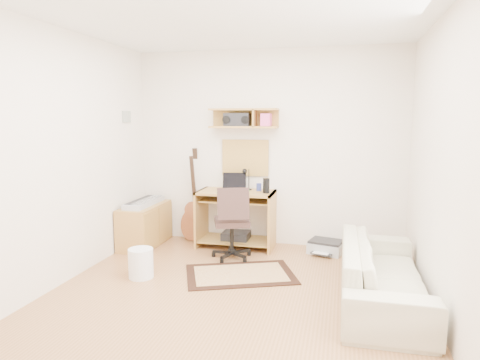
% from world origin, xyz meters
% --- Properties ---
extents(floor, '(3.60, 4.00, 0.01)m').
position_xyz_m(floor, '(0.00, 0.00, -0.01)').
color(floor, '#A67345').
rests_on(floor, ground).
extents(ceiling, '(3.60, 4.00, 0.01)m').
position_xyz_m(ceiling, '(0.00, 0.00, 2.60)').
color(ceiling, white).
rests_on(ceiling, ground).
extents(back_wall, '(3.60, 0.01, 2.60)m').
position_xyz_m(back_wall, '(0.00, 2.00, 1.30)').
color(back_wall, white).
rests_on(back_wall, ground).
extents(left_wall, '(0.01, 4.00, 2.60)m').
position_xyz_m(left_wall, '(-1.80, 0.00, 1.30)').
color(left_wall, white).
rests_on(left_wall, ground).
extents(right_wall, '(0.01, 4.00, 2.60)m').
position_xyz_m(right_wall, '(1.80, 0.00, 1.30)').
color(right_wall, white).
rests_on(right_wall, ground).
extents(wall_shelf, '(0.90, 0.25, 0.26)m').
position_xyz_m(wall_shelf, '(-0.30, 1.88, 1.70)').
color(wall_shelf, '#B98741').
rests_on(wall_shelf, back_wall).
extents(cork_board, '(0.64, 0.03, 0.49)m').
position_xyz_m(cork_board, '(-0.30, 1.98, 1.17)').
color(cork_board, tan).
rests_on(cork_board, back_wall).
extents(wall_photo, '(0.02, 0.20, 0.15)m').
position_xyz_m(wall_photo, '(-1.79, 1.50, 1.72)').
color(wall_photo, '#4C8CBF').
rests_on(wall_photo, left_wall).
extents(desk, '(1.00, 0.55, 0.75)m').
position_xyz_m(desk, '(-0.37, 1.73, 0.38)').
color(desk, '#B98741').
rests_on(desk, floor).
extents(laptop, '(0.35, 0.35, 0.24)m').
position_xyz_m(laptop, '(-0.39, 1.71, 0.87)').
color(laptop, silver).
rests_on(laptop, desk).
extents(speaker, '(0.09, 0.09, 0.19)m').
position_xyz_m(speaker, '(0.04, 1.68, 0.85)').
color(speaker, black).
rests_on(speaker, desk).
extents(desk_lamp, '(0.10, 0.10, 0.29)m').
position_xyz_m(desk_lamp, '(-0.22, 1.87, 0.89)').
color(desk_lamp, black).
rests_on(desk_lamp, desk).
extents(pencil_cup, '(0.07, 0.07, 0.10)m').
position_xyz_m(pencil_cup, '(-0.08, 1.83, 0.80)').
color(pencil_cup, navy).
rests_on(pencil_cup, desk).
extents(boombox, '(0.34, 0.16, 0.17)m').
position_xyz_m(boombox, '(-0.39, 1.87, 1.68)').
color(boombox, black).
rests_on(boombox, wall_shelf).
extents(rug, '(1.36, 1.15, 0.02)m').
position_xyz_m(rug, '(-0.07, 0.71, 0.01)').
color(rug, '#CEBE8A').
rests_on(rug, floor).
extents(task_chair, '(0.60, 0.60, 0.91)m').
position_xyz_m(task_chair, '(-0.30, 1.24, 0.46)').
color(task_chair, '#32211D').
rests_on(task_chair, floor).
extents(cabinet, '(0.40, 0.90, 0.55)m').
position_xyz_m(cabinet, '(-1.58, 1.50, 0.28)').
color(cabinet, '#B98741').
rests_on(cabinet, floor).
extents(music_keyboard, '(0.24, 0.78, 0.07)m').
position_xyz_m(music_keyboard, '(-1.58, 1.50, 0.58)').
color(music_keyboard, '#B2B5BA').
rests_on(music_keyboard, cabinet).
extents(guitar, '(0.36, 0.23, 1.30)m').
position_xyz_m(guitar, '(-1.02, 1.86, 0.65)').
color(guitar, brown).
rests_on(guitar, floor).
extents(waste_basket, '(0.32, 0.32, 0.32)m').
position_xyz_m(waste_basket, '(-1.08, 0.39, 0.16)').
color(waste_basket, white).
rests_on(waste_basket, floor).
extents(printer, '(0.48, 0.42, 0.16)m').
position_xyz_m(printer, '(0.82, 1.72, 0.09)').
color(printer, '#A5A8AA').
rests_on(printer, floor).
extents(sofa, '(0.55, 1.88, 0.73)m').
position_xyz_m(sofa, '(1.38, 0.38, 0.37)').
color(sofa, '#BFB798').
rests_on(sofa, floor).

